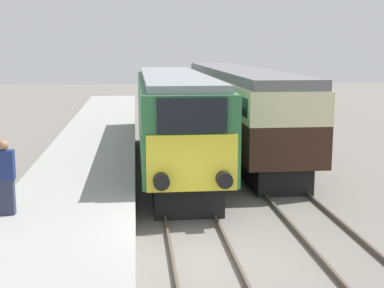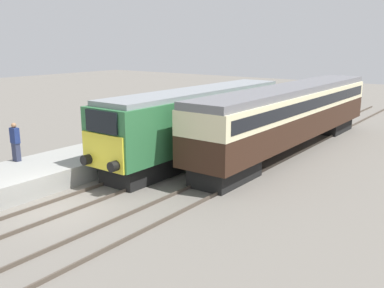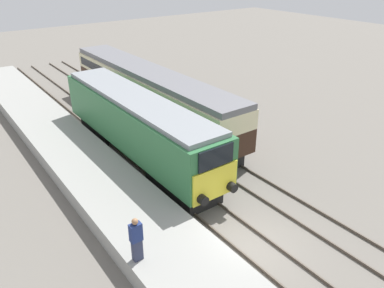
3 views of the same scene
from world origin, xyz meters
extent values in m
plane|color=slate|center=(0.00, 0.00, 0.00)|extent=(120.00, 120.00, 0.00)
cube|color=gray|center=(-3.30, 8.00, 0.44)|extent=(3.50, 50.00, 0.88)
cube|color=#4C4238|center=(-0.72, 5.00, 0.07)|extent=(0.07, 60.00, 0.14)
cube|color=#4C4238|center=(0.72, 5.00, 0.07)|extent=(0.07, 60.00, 0.14)
cube|color=#4C4238|center=(2.68, 5.00, 0.07)|extent=(0.07, 60.00, 0.14)
cube|color=#4C4238|center=(4.12, 5.00, 0.07)|extent=(0.07, 60.00, 0.14)
cube|color=black|center=(0.00, 4.99, 0.50)|extent=(2.03, 4.00, 1.00)
cube|color=black|center=(0.00, 14.05, 0.50)|extent=(2.03, 4.00, 1.00)
cube|color=#2D6B3D|center=(0.00, 9.52, 2.30)|extent=(2.70, 14.06, 2.60)
cube|color=yellow|center=(0.00, 2.45, 1.78)|extent=(2.48, 0.10, 1.56)
cube|color=black|center=(0.00, 2.45, 3.09)|extent=(1.89, 0.10, 0.94)
cube|color=gray|center=(0.00, 9.52, 3.72)|extent=(2.38, 13.50, 0.24)
cylinder|color=black|center=(-0.85, 2.24, 1.35)|extent=(0.44, 0.35, 0.44)
cylinder|color=black|center=(0.85, 2.24, 1.35)|extent=(0.44, 0.35, 0.44)
cube|color=black|center=(3.40, 6.82, 0.47)|extent=(1.89, 3.60, 0.95)
cube|color=black|center=(3.40, 21.08, 0.47)|extent=(1.89, 3.60, 0.95)
cube|color=#331E14|center=(3.40, 13.95, 1.66)|extent=(2.70, 18.65, 1.43)
cube|color=beige|center=(3.40, 13.95, 2.94)|extent=(2.71, 18.65, 1.12)
cube|color=black|center=(3.40, 13.95, 2.94)|extent=(2.75, 17.90, 0.62)
cube|color=slate|center=(3.40, 13.95, 3.68)|extent=(2.48, 18.65, 0.36)
cube|color=#2D334C|center=(-4.63, 1.24, 1.32)|extent=(0.36, 0.24, 0.86)
cube|color=navy|center=(-4.63, 1.24, 2.11)|extent=(0.44, 0.26, 0.72)
sphere|color=#9E704C|center=(-4.63, 1.24, 2.59)|extent=(0.23, 0.23, 0.23)
camera|label=1|loc=(-1.49, -11.59, 4.88)|focal=50.00mm
camera|label=2|loc=(13.50, -9.31, 6.34)|focal=40.00mm
camera|label=3|loc=(-9.17, -8.25, 10.73)|focal=35.00mm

